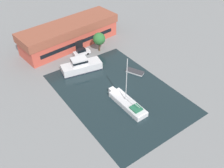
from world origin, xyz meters
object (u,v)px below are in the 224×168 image
Objects in this scene: parked_car at (82,52)px; warehouse_building at (70,34)px; motor_cruiser at (81,66)px; small_dinghy at (135,72)px; quay_tree_near_building at (99,39)px; sailboat_moored at (127,103)px.

warehouse_building is at bearing -175.91° from parked_car.
small_dinghy is at bearing -118.75° from motor_cruiser.
warehouse_building is 9.23m from quay_tree_near_building.
warehouse_building is 2.83× the size of motor_cruiser.
quay_tree_near_building is at bearing 70.39° from sailboat_moored.
sailboat_moored is 2.37× the size of small_dinghy.
motor_cruiser is (-8.82, -5.19, -2.40)m from quay_tree_near_building.
parked_car is at bearing 83.30° from sailboat_moored.
warehouse_building is at bearing 83.99° from sailboat_moored.
quay_tree_near_building is at bearing 70.58° from small_dinghy.
parked_car is at bearing -19.85° from motor_cruiser.
small_dinghy is at bearing -80.12° from warehouse_building.
warehouse_building is 5.40× the size of quay_tree_near_building.
sailboat_moored is at bearing -108.93° from quay_tree_near_building.
quay_tree_near_building is 23.20m from sailboat_moored.
motor_cruiser is at bearing 94.04° from sailboat_moored.
warehouse_building is 29.93m from sailboat_moored.
parked_car is 7.37m from motor_cruiser.
quay_tree_near_building is 1.16× the size of parked_car.
motor_cruiser reaches higher than parked_car.
warehouse_building is 7.23m from parked_car.
sailboat_moored reaches higher than parked_car.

